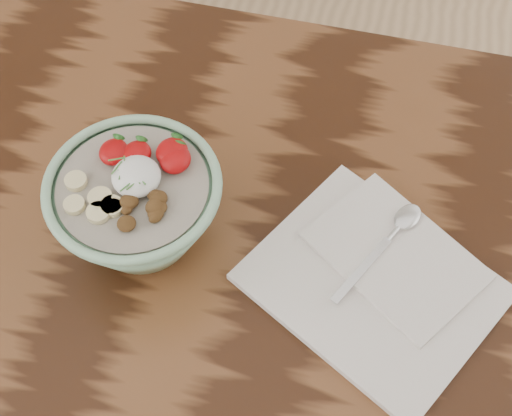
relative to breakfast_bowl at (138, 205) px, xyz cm
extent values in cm
cube|color=black|center=(-3.60, -5.99, -8.49)|extent=(160.00, 90.00, 4.00)
cylinder|color=#93C6A0|center=(-0.03, -0.06, -5.89)|extent=(8.35, 8.35, 1.19)
torus|color=#93C6A0|center=(-0.03, -0.06, 3.85)|extent=(18.99, 18.99, 1.09)
cylinder|color=#A39887|center=(-0.03, -0.06, 3.26)|extent=(16.11, 16.11, 0.99)
ellipsoid|color=white|center=(0.35, 0.58, 4.75)|extent=(5.18, 5.18, 2.85)
ellipsoid|color=#A60709|center=(3.02, 4.52, 4.69)|extent=(3.42, 3.77, 1.88)
cone|color=#286623|center=(3.02, 6.06, 4.99)|extent=(1.40, 1.03, 1.52)
ellipsoid|color=#A60709|center=(3.62, 3.68, 4.67)|extent=(3.35, 3.68, 1.84)
cone|color=#286623|center=(3.62, 5.19, 4.97)|extent=(1.40, 1.03, 1.52)
ellipsoid|color=#A60709|center=(-3.07, 3.14, 4.61)|extent=(3.12, 3.43, 1.72)
cone|color=#286623|center=(-3.07, 4.55, 4.91)|extent=(1.40, 1.03, 1.52)
ellipsoid|color=#A60709|center=(-0.60, 3.51, 4.60)|extent=(3.07, 3.38, 1.69)
cone|color=#286623|center=(-0.60, 4.89, 4.90)|extent=(1.40, 1.03, 1.52)
cylinder|color=beige|center=(-5.83, -1.07, 4.15)|extent=(2.35, 2.35, 0.70)
cylinder|color=beige|center=(-4.90, -3.89, 4.15)|extent=(2.20, 2.20, 0.70)
cylinder|color=beige|center=(-2.18, -4.21, 4.15)|extent=(2.46, 2.46, 0.70)
cylinder|color=beige|center=(-2.61, -2.49, 4.15)|extent=(2.55, 2.55, 0.70)
cylinder|color=beige|center=(-1.13, -3.08, 4.15)|extent=(2.29, 2.29, 0.70)
cylinder|color=beige|center=(-0.93, -3.35, 4.15)|extent=(2.01, 2.01, 0.70)
ellipsoid|color=brown|center=(0.53, -3.16, 4.26)|extent=(1.26, 1.51, 0.79)
ellipsoid|color=brown|center=(3.32, -1.29, 4.41)|extent=(2.10, 2.18, 1.13)
ellipsoid|color=brown|center=(3.79, -2.28, 4.33)|extent=(1.63, 1.78, 0.95)
ellipsoid|color=brown|center=(2.89, -0.98, 4.36)|extent=(1.88, 1.52, 1.26)
ellipsoid|color=brown|center=(3.58, -3.04, 4.35)|extent=(2.33, 2.31, 0.90)
ellipsoid|color=brown|center=(1.13, -4.92, 4.44)|extent=(2.68, 2.68, 1.07)
ellipsoid|color=brown|center=(3.67, -3.54, 4.24)|extent=(1.70, 1.59, 1.01)
ellipsoid|color=brown|center=(0.49, -2.37, 4.19)|extent=(1.53, 1.58, 0.77)
ellipsoid|color=brown|center=(0.53, -2.35, 4.45)|extent=(2.20, 2.01, 1.29)
ellipsoid|color=brown|center=(3.26, -2.39, 4.44)|extent=(2.35, 2.41, 1.19)
cylinder|color=#488337|center=(0.73, -0.57, 5.75)|extent=(1.43, 0.64, 0.23)
cylinder|color=#488337|center=(-0.97, -0.17, 5.75)|extent=(0.38, 1.36, 0.23)
cylinder|color=#488337|center=(0.23, 1.57, 5.75)|extent=(1.72, 0.33, 0.24)
cylinder|color=#488337|center=(-0.82, 0.60, 5.75)|extent=(1.23, 0.93, 0.23)
cylinder|color=#488337|center=(-1.99, 1.57, 5.75)|extent=(1.69, 0.89, 0.24)
cylinder|color=#488337|center=(-1.60, 0.52, 5.75)|extent=(0.71, 1.76, 0.24)
cylinder|color=#488337|center=(1.30, 0.39, 5.75)|extent=(0.22, 1.44, 0.23)
cylinder|color=#488337|center=(0.57, -1.33, 5.75)|extent=(0.77, 1.08, 0.22)
cylinder|color=#488337|center=(0.12, -1.46, 5.75)|extent=(0.98, 1.45, 0.24)
cylinder|color=#488337|center=(1.25, -0.32, 5.75)|extent=(1.50, 1.07, 0.24)
cylinder|color=#488337|center=(-1.00, 1.32, 5.75)|extent=(0.86, 1.68, 0.24)
cube|color=white|center=(26.77, -0.49, -6.00)|extent=(32.10, 30.20, 0.98)
cube|color=white|center=(28.72, 3.41, -5.22)|extent=(22.45, 21.01, 0.59)
cube|color=silver|center=(25.23, 0.38, -4.77)|extent=(5.52, 9.48, 0.31)
cylinder|color=silver|center=(28.16, 6.07, -4.62)|extent=(1.76, 2.64, 0.62)
ellipsoid|color=silver|center=(29.33, 8.33, -4.51)|extent=(4.26, 4.84, 0.84)
camera|label=1|loc=(22.34, -37.60, 65.58)|focal=50.00mm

